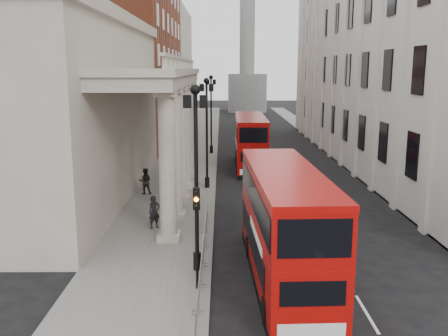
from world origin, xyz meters
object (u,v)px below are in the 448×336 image
(monument_column, at_px, (247,36))
(bus_far, at_px, (250,141))
(pedestrian_a, at_px, (154,212))
(lamp_post_mid, at_px, (207,125))
(lamp_post_north, at_px, (211,109))
(traffic_light, at_px, (197,220))
(pedestrian_c, at_px, (172,188))
(bus_near, at_px, (285,223))
(pedestrian_b, at_px, (145,181))
(lamp_post_south, at_px, (196,166))

(monument_column, xyz_separation_m, bus_far, (-2.81, -63.45, -13.47))
(pedestrian_a, bearing_deg, lamp_post_mid, 41.95)
(lamp_post_mid, relative_size, pedestrian_a, 4.37)
(lamp_post_mid, bearing_deg, bus_far, 66.10)
(monument_column, distance_m, lamp_post_north, 57.46)
(lamp_post_north, bearing_deg, pedestrian_a, -96.01)
(traffic_light, distance_m, pedestrian_c, 14.95)
(traffic_light, distance_m, bus_far, 26.83)
(lamp_post_north, bearing_deg, bus_far, -63.04)
(bus_far, bearing_deg, lamp_post_north, 117.65)
(lamp_post_north, xyz_separation_m, pedestrian_a, (-2.73, -25.98, -3.84))
(bus_near, bearing_deg, traffic_light, -164.53)
(bus_near, height_order, bus_far, bus_near)
(monument_column, bearing_deg, pedestrian_b, -98.48)
(lamp_post_mid, bearing_deg, bus_near, -77.21)
(traffic_light, bearing_deg, pedestrian_b, 105.87)
(pedestrian_a, bearing_deg, traffic_light, -103.30)
(traffic_light, relative_size, bus_near, 0.38)
(traffic_light, xyz_separation_m, pedestrian_a, (-2.83, 8.04, -2.03))
(bus_far, bearing_deg, pedestrian_c, -116.45)
(monument_column, height_order, bus_near, monument_column)
(pedestrian_c, bearing_deg, bus_far, 72.68)
(bus_far, height_order, pedestrian_b, bus_far)
(lamp_post_mid, relative_size, lamp_post_north, 1.00)
(traffic_light, bearing_deg, bus_near, 17.72)
(monument_column, height_order, lamp_post_mid, monument_column)
(traffic_light, bearing_deg, bus_far, 82.10)
(bus_far, xyz_separation_m, pedestrian_a, (-6.52, -18.53, -1.44))
(lamp_post_mid, bearing_deg, pedestrian_a, -105.32)
(bus_far, bearing_deg, pedestrian_a, -108.71)
(traffic_light, distance_m, pedestrian_b, 16.74)
(traffic_light, bearing_deg, pedestrian_c, 99.59)
(lamp_post_north, height_order, bus_near, lamp_post_north)
(pedestrian_c, bearing_deg, lamp_post_mid, 65.40)
(pedestrian_a, height_order, pedestrian_b, pedestrian_b)
(lamp_post_south, distance_m, pedestrian_b, 15.15)
(lamp_post_south, height_order, bus_far, lamp_post_south)
(monument_column, xyz_separation_m, pedestrian_a, (-9.33, -81.98, -14.91))
(pedestrian_a, bearing_deg, pedestrian_c, 54.00)
(lamp_post_north, distance_m, pedestrian_c, 20.00)
(monument_column, relative_size, lamp_post_mid, 6.51)
(lamp_post_mid, relative_size, pedestrian_b, 4.36)
(lamp_post_mid, height_order, lamp_post_north, same)
(pedestrian_c, bearing_deg, bus_near, -55.38)
(traffic_light, height_order, pedestrian_b, traffic_light)
(monument_column, bearing_deg, pedestrian_a, -96.50)
(pedestrian_b, bearing_deg, pedestrian_a, 97.43)
(monument_column, bearing_deg, bus_far, -92.54)
(traffic_light, height_order, bus_near, bus_near)
(lamp_post_north, xyz_separation_m, bus_far, (3.79, -7.45, -2.40))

